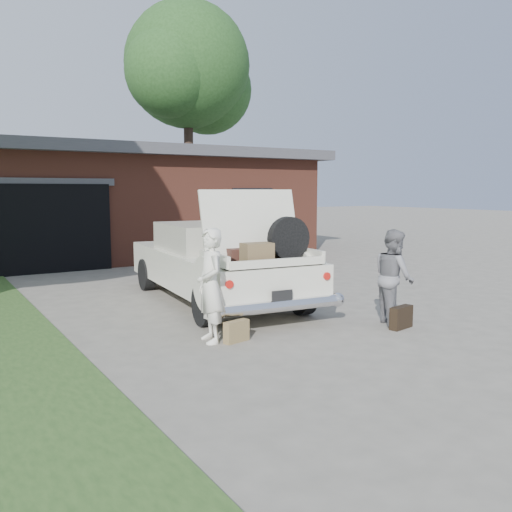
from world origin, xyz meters
TOP-DOWN VIEW (x-y plane):
  - ground at (0.00, 0.00)m, footprint 90.00×90.00m
  - house at (0.98, 11.47)m, footprint 12.80×7.80m
  - tree_right at (7.16, 17.96)m, footprint 6.73×5.85m
  - sedan at (0.49, 2.74)m, footprint 2.42×5.19m
  - woman_left at (-0.86, 0.39)m, footprint 0.45×0.61m
  - woman_right at (2.00, -0.19)m, footprint 0.79×0.87m
  - suitcase_left at (-0.57, 0.20)m, footprint 0.40×0.20m
  - suitcase_right at (1.88, -0.48)m, footprint 0.45×0.22m

SIDE VIEW (x-z plane):
  - ground at x=0.00m, z-range 0.00..0.00m
  - suitcase_left at x=-0.57m, z-range 0.00..0.29m
  - suitcase_right at x=1.88m, z-range 0.00..0.34m
  - woman_right at x=2.00m, z-range 0.00..1.46m
  - sedan at x=0.49m, z-range -0.29..1.77m
  - woman_left at x=-0.86m, z-range 0.00..1.55m
  - house at x=0.98m, z-range 0.02..3.32m
  - tree_right at x=7.16m, z-range 2.13..12.91m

